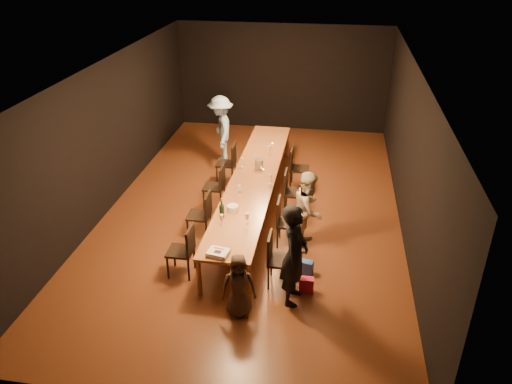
# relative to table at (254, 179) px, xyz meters

# --- Properties ---
(ground) EXTENTS (10.00, 10.00, 0.00)m
(ground) POSITION_rel_table_xyz_m (0.00, 0.00, -0.70)
(ground) COLOR #472011
(ground) RESTS_ON ground
(room_shell) EXTENTS (6.04, 10.04, 3.02)m
(room_shell) POSITION_rel_table_xyz_m (0.00, 0.00, 1.38)
(room_shell) COLOR black
(room_shell) RESTS_ON ground
(table) EXTENTS (0.90, 6.00, 0.75)m
(table) POSITION_rel_table_xyz_m (0.00, 0.00, 0.00)
(table) COLOR brown
(table) RESTS_ON ground
(chair_right_0) EXTENTS (0.42, 0.42, 0.93)m
(chair_right_0) POSITION_rel_table_xyz_m (0.85, -2.40, -0.24)
(chair_right_0) COLOR black
(chair_right_0) RESTS_ON ground
(chair_right_1) EXTENTS (0.42, 0.42, 0.93)m
(chair_right_1) POSITION_rel_table_xyz_m (0.85, -1.20, -0.24)
(chair_right_1) COLOR black
(chair_right_1) RESTS_ON ground
(chair_right_2) EXTENTS (0.42, 0.42, 0.93)m
(chair_right_2) POSITION_rel_table_xyz_m (0.85, 0.00, -0.24)
(chair_right_2) COLOR black
(chair_right_2) RESTS_ON ground
(chair_right_3) EXTENTS (0.42, 0.42, 0.93)m
(chair_right_3) POSITION_rel_table_xyz_m (0.85, 1.20, -0.24)
(chair_right_3) COLOR black
(chair_right_3) RESTS_ON ground
(chair_left_0) EXTENTS (0.42, 0.42, 0.93)m
(chair_left_0) POSITION_rel_table_xyz_m (-0.85, -2.40, -0.24)
(chair_left_0) COLOR black
(chair_left_0) RESTS_ON ground
(chair_left_1) EXTENTS (0.42, 0.42, 0.93)m
(chair_left_1) POSITION_rel_table_xyz_m (-0.85, -1.20, -0.24)
(chair_left_1) COLOR black
(chair_left_1) RESTS_ON ground
(chair_left_2) EXTENTS (0.42, 0.42, 0.93)m
(chair_left_2) POSITION_rel_table_xyz_m (-0.85, 0.00, -0.24)
(chair_left_2) COLOR black
(chair_left_2) RESTS_ON ground
(chair_left_3) EXTENTS (0.42, 0.42, 0.93)m
(chair_left_3) POSITION_rel_table_xyz_m (-0.85, 1.20, -0.24)
(chair_left_3) COLOR black
(chair_left_3) RESTS_ON ground
(woman_birthday) EXTENTS (0.45, 0.65, 1.70)m
(woman_birthday) POSITION_rel_table_xyz_m (1.09, -2.78, 0.15)
(woman_birthday) COLOR black
(woman_birthday) RESTS_ON ground
(woman_tan) EXTENTS (0.70, 0.82, 1.48)m
(woman_tan) POSITION_rel_table_xyz_m (1.20, -1.14, 0.04)
(woman_tan) COLOR beige
(woman_tan) RESTS_ON ground
(man_blue) EXTENTS (0.94, 1.23, 1.69)m
(man_blue) POSITION_rel_table_xyz_m (-1.21, 2.34, 0.14)
(man_blue) COLOR #90BFDE
(man_blue) RESTS_ON ground
(child) EXTENTS (0.58, 0.45, 1.05)m
(child) POSITION_rel_table_xyz_m (0.31, -3.24, -0.17)
(child) COLOR #3B2D21
(child) RESTS_ON ground
(gift_bag_red) EXTENTS (0.24, 0.13, 0.28)m
(gift_bag_red) POSITION_rel_table_xyz_m (1.29, -2.57, -0.56)
(gift_bag_red) COLOR #BE1C3E
(gift_bag_red) RESTS_ON ground
(gift_bag_blue) EXTENTS (0.24, 0.18, 0.26)m
(gift_bag_blue) POSITION_rel_table_xyz_m (1.26, -2.08, -0.57)
(gift_bag_blue) COLOR #2854AF
(gift_bag_blue) RESTS_ON ground
(birthday_cake) EXTENTS (0.36, 0.31, 0.08)m
(birthday_cake) POSITION_rel_table_xyz_m (-0.09, -2.82, 0.09)
(birthday_cake) COLOR white
(birthday_cake) RESTS_ON table
(plate_stack) EXTENTS (0.23, 0.23, 0.12)m
(plate_stack) POSITION_rel_table_xyz_m (-0.14, -1.45, 0.11)
(plate_stack) COLOR white
(plate_stack) RESTS_ON table
(champagne_bottle) EXTENTS (0.10, 0.10, 0.37)m
(champagne_bottle) POSITION_rel_table_xyz_m (-0.28, -1.68, 0.23)
(champagne_bottle) COLOR black
(champagne_bottle) RESTS_ON table
(ice_bucket) EXTENTS (0.20, 0.20, 0.21)m
(ice_bucket) POSITION_rel_table_xyz_m (0.05, 0.43, 0.15)
(ice_bucket) COLOR #A4A3A8
(ice_bucket) RESTS_ON table
(wineglass_0) EXTENTS (0.06, 0.06, 0.21)m
(wineglass_0) POSITION_rel_table_xyz_m (-0.23, -1.94, 0.15)
(wineglass_0) COLOR beige
(wineglass_0) RESTS_ON table
(wineglass_1) EXTENTS (0.06, 0.06, 0.21)m
(wineglass_1) POSITION_rel_table_xyz_m (0.19, -1.83, 0.15)
(wineglass_1) COLOR beige
(wineglass_1) RESTS_ON table
(wineglass_2) EXTENTS (0.06, 0.06, 0.21)m
(wineglass_2) POSITION_rel_table_xyz_m (-0.14, -0.82, 0.15)
(wineglass_2) COLOR silver
(wineglass_2) RESTS_ON table
(wineglass_3) EXTENTS (0.06, 0.06, 0.21)m
(wineglass_3) POSITION_rel_table_xyz_m (0.37, -0.25, 0.15)
(wineglass_3) COLOR beige
(wineglass_3) RESTS_ON table
(wineglass_4) EXTENTS (0.06, 0.06, 0.21)m
(wineglass_4) POSITION_rel_table_xyz_m (-0.32, 0.45, 0.15)
(wineglass_4) COLOR silver
(wineglass_4) RESTS_ON table
(wineglass_5) EXTENTS (0.06, 0.06, 0.21)m
(wineglass_5) POSITION_rel_table_xyz_m (0.16, 1.22, 0.15)
(wineglass_5) COLOR silver
(wineglass_5) RESTS_ON table
(tealight_near) EXTENTS (0.05, 0.05, 0.03)m
(tealight_near) POSITION_rel_table_xyz_m (0.15, -1.60, 0.06)
(tealight_near) COLOR #B2B7B2
(tealight_near) RESTS_ON table
(tealight_mid) EXTENTS (0.05, 0.05, 0.03)m
(tealight_mid) POSITION_rel_table_xyz_m (0.15, 0.33, 0.06)
(tealight_mid) COLOR #B2B7B2
(tealight_mid) RESTS_ON table
(tealight_far) EXTENTS (0.05, 0.05, 0.03)m
(tealight_far) POSITION_rel_table_xyz_m (0.15, 1.80, 0.06)
(tealight_far) COLOR #B2B7B2
(tealight_far) RESTS_ON table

